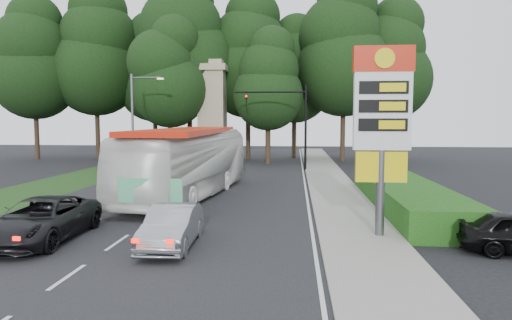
# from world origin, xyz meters

# --- Properties ---
(ground) EXTENTS (120.00, 120.00, 0.00)m
(ground) POSITION_xyz_m (0.00, 0.00, 0.00)
(ground) COLOR black
(ground) RESTS_ON ground
(road_surface) EXTENTS (14.00, 80.00, 0.02)m
(road_surface) POSITION_xyz_m (0.00, 12.00, 0.01)
(road_surface) COLOR black
(road_surface) RESTS_ON ground
(sidewalk_right) EXTENTS (3.00, 80.00, 0.12)m
(sidewalk_right) POSITION_xyz_m (8.50, 12.00, 0.06)
(sidewalk_right) COLOR gray
(sidewalk_right) RESTS_ON ground
(grass_verge_left) EXTENTS (5.00, 50.00, 0.02)m
(grass_verge_left) POSITION_xyz_m (-9.50, 18.00, 0.01)
(grass_verge_left) COLOR #193814
(grass_verge_left) RESTS_ON ground
(hedge) EXTENTS (3.00, 14.00, 1.20)m
(hedge) POSITION_xyz_m (11.50, 8.00, 0.60)
(hedge) COLOR #184412
(hedge) RESTS_ON ground
(gas_station_pylon) EXTENTS (2.10, 0.45, 6.85)m
(gas_station_pylon) POSITION_xyz_m (9.20, 1.99, 4.45)
(gas_station_pylon) COLOR #59595E
(gas_station_pylon) RESTS_ON ground
(traffic_signal_mast) EXTENTS (6.10, 0.35, 7.20)m
(traffic_signal_mast) POSITION_xyz_m (5.68, 24.00, 4.67)
(traffic_signal_mast) COLOR black
(traffic_signal_mast) RESTS_ON ground
(streetlight_signs) EXTENTS (2.75, 0.98, 8.00)m
(streetlight_signs) POSITION_xyz_m (-6.99, 22.01, 4.44)
(streetlight_signs) COLOR #59595E
(streetlight_signs) RESTS_ON ground
(monument) EXTENTS (3.00, 3.00, 10.05)m
(monument) POSITION_xyz_m (-2.00, 30.00, 5.10)
(monument) COLOR tan
(monument) RESTS_ON ground
(tree_far_west) EXTENTS (8.96, 8.96, 17.60)m
(tree_far_west) POSITION_xyz_m (-22.00, 33.00, 10.68)
(tree_far_west) COLOR #2D2116
(tree_far_west) RESTS_ON ground
(tree_west_mid) EXTENTS (9.80, 9.80, 19.25)m
(tree_west_mid) POSITION_xyz_m (-16.00, 35.00, 11.69)
(tree_west_mid) COLOR #2D2116
(tree_west_mid) RESTS_ON ground
(tree_west_near) EXTENTS (8.40, 8.40, 16.50)m
(tree_west_near) POSITION_xyz_m (-10.00, 37.00, 10.02)
(tree_west_near) COLOR #2D2116
(tree_west_near) RESTS_ON ground
(tree_center_left) EXTENTS (10.08, 10.08, 19.80)m
(tree_center_left) POSITION_xyz_m (-5.00, 33.00, 12.02)
(tree_center_left) COLOR #2D2116
(tree_center_left) RESTS_ON ground
(tree_center_right) EXTENTS (9.24, 9.24, 18.15)m
(tree_center_right) POSITION_xyz_m (1.00, 35.00, 11.02)
(tree_center_right) COLOR #2D2116
(tree_center_right) RESTS_ON ground
(tree_east_near) EXTENTS (8.12, 8.12, 15.95)m
(tree_east_near) POSITION_xyz_m (6.00, 37.00, 9.68)
(tree_east_near) COLOR #2D2116
(tree_east_near) RESTS_ON ground
(tree_east_mid) EXTENTS (9.52, 9.52, 18.70)m
(tree_east_mid) POSITION_xyz_m (11.00, 33.00, 11.35)
(tree_east_mid) COLOR #2D2116
(tree_east_mid) RESTS_ON ground
(tree_far_east) EXTENTS (8.68, 8.68, 17.05)m
(tree_far_east) POSITION_xyz_m (16.00, 35.00, 10.35)
(tree_far_east) COLOR #2D2116
(tree_far_east) RESTS_ON ground
(tree_monument_left) EXTENTS (7.28, 7.28, 14.30)m
(tree_monument_left) POSITION_xyz_m (-6.00, 29.00, 8.68)
(tree_monument_left) COLOR #2D2116
(tree_monument_left) RESTS_ON ground
(tree_monument_right) EXTENTS (6.72, 6.72, 13.20)m
(tree_monument_right) POSITION_xyz_m (3.50, 29.50, 8.01)
(tree_monument_right) COLOR #2D2116
(tree_monument_right) RESTS_ON ground
(transit_bus) EXTENTS (4.73, 13.87, 3.79)m
(transit_bus) POSITION_xyz_m (0.20, 10.22, 1.89)
(transit_bus) COLOR white
(transit_bus) RESTS_ON ground
(sedan_silver) EXTENTS (1.62, 4.25, 1.38)m
(sedan_silver) POSITION_xyz_m (2.02, 0.24, 0.69)
(sedan_silver) COLOR #A5A7AD
(sedan_silver) RESTS_ON ground
(suv_charcoal) EXTENTS (2.65, 5.51, 1.51)m
(suv_charcoal) POSITION_xyz_m (-2.80, 0.56, 0.76)
(suv_charcoal) COLOR black
(suv_charcoal) RESTS_ON ground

